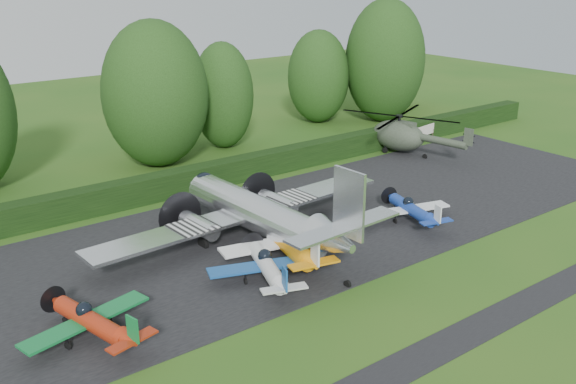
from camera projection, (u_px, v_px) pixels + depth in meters
ground at (349, 301)px, 35.08m from camera, size 160.00×160.00×0.00m
apron at (248, 241)px, 42.60m from camera, size 70.00×18.00×0.01m
taxiway_verge at (434, 351)px, 30.58m from camera, size 70.00×2.00×0.00m
hedgerow at (171, 196)px, 50.86m from camera, size 90.00×1.60×2.00m
transport_plane at (258, 213)px, 41.92m from camera, size 22.69×17.40×7.27m
light_plane_red at (92, 321)px, 31.14m from camera, size 6.75×7.09×2.59m
light_plane_white at (267, 266)px, 36.72m from camera, size 6.74×7.08×2.59m
light_plane_orange at (286, 242)px, 39.37m from camera, size 8.01×8.42×3.08m
light_plane_blue at (412, 209)px, 45.36m from camera, size 6.27×6.59×2.41m
helicopter at (399, 133)px, 61.68m from camera, size 11.60×13.58×3.74m
sign_board at (425, 131)px, 65.21m from camera, size 3.28×0.12×1.85m
tree_1 at (385, 61)px, 72.64m from camera, size 9.01×9.01×13.87m
tree_2 at (155, 94)px, 56.54m from camera, size 9.39×9.39×13.02m
tree_5 at (318, 77)px, 72.67m from camera, size 7.01×7.01×10.49m
tree_6 at (223, 96)px, 62.54m from camera, size 6.03×6.03×10.43m
tree_9 at (398, 66)px, 81.09m from camera, size 6.31×6.31×10.10m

